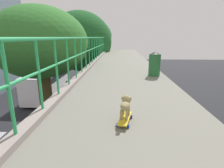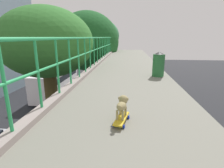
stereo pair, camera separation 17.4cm
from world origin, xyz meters
name	(u,v)px [view 1 (the left image)]	position (x,y,z in m)	size (l,w,h in m)	color
car_white_fifth	(49,129)	(-4.22, 11.93, 0.61)	(1.90, 4.50, 1.28)	white
city_bus	(49,81)	(-8.11, 21.83, 1.86)	(2.54, 10.22, 3.28)	white
roadside_tree_mid	(41,46)	(-2.43, 8.04, 6.93)	(4.11, 4.11, 8.63)	#493D1F
roadside_tree_far	(80,42)	(-2.49, 16.25, 6.90)	(5.57, 5.57, 9.56)	brown
roadside_tree_farthest	(88,36)	(-2.25, 18.83, 7.42)	(4.89, 4.89, 9.25)	brown
toy_skateboard	(125,119)	(1.10, 2.85, 6.15)	(0.25, 0.50, 0.08)	gold
small_dog	(126,104)	(1.11, 2.90, 6.36)	(0.19, 0.36, 0.31)	#9C8D5B
litter_bin	(155,64)	(2.16, 6.16, 6.49)	(0.38, 0.38, 0.79)	#256632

